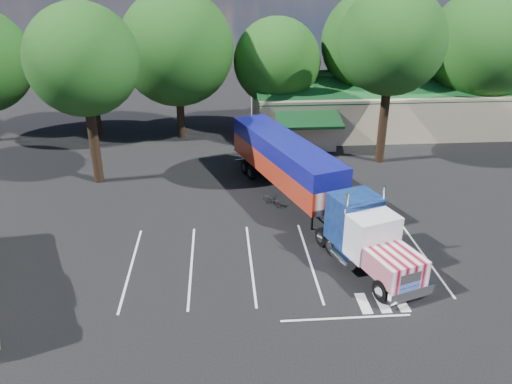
{
  "coord_description": "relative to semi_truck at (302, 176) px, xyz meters",
  "views": [
    {
      "loc": [
        -1.46,
        -28.91,
        14.61
      ],
      "look_at": [
        0.64,
        -1.24,
        2.0
      ],
      "focal_mm": 35.0,
      "sensor_mm": 36.0,
      "label": 1
    }
  ],
  "objects": [
    {
      "name": "tree_near_right",
      "position": [
        7.78,
        8.37,
        7.07
      ],
      "size": [
        8.0,
        8.0,
        13.5
      ],
      "color": "black",
      "rests_on": "ground"
    },
    {
      "name": "semi_truck",
      "position": [
        0.0,
        0.0,
        0.0
      ],
      "size": [
        8.79,
        19.92,
        4.23
      ],
      "rotation": [
        0.0,
        0.0,
        0.33
      ],
      "color": "black",
      "rests_on": "ground"
    },
    {
      "name": "event_hall",
      "position": [
        10.02,
        17.68,
        -0.18
      ],
      "size": [
        24.2,
        14.12,
        5.55
      ],
      "color": "tan",
      "rests_on": "ground"
    },
    {
      "name": "bicycle",
      "position": [
        -1.92,
        0.87,
        -1.98
      ],
      "size": [
        1.41,
        1.58,
        0.83
      ],
      "primitive_type": "imported",
      "rotation": [
        0.0,
        0.0,
        0.67
      ],
      "color": "black",
      "rests_on": "ground"
    },
    {
      "name": "tree_row_e",
      "position": [
        9.28,
        17.87,
        5.69
      ],
      "size": [
        9.6,
        9.6,
        12.9
      ],
      "color": "black",
      "rests_on": "ground"
    },
    {
      "name": "tree_near_left",
      "position": [
        -14.22,
        5.87,
        6.42
      ],
      "size": [
        7.6,
        7.6,
        12.65
      ],
      "color": "black",
      "rests_on": "ground"
    },
    {
      "name": "ground",
      "position": [
        -3.72,
        -0.13,
        -2.39
      ],
      "size": [
        120.0,
        120.0,
        0.0
      ],
      "primitive_type": "plane",
      "color": "black",
      "rests_on": "ground"
    },
    {
      "name": "tree_row_c",
      "position": [
        -8.72,
        16.07,
        5.64
      ],
      "size": [
        10.0,
        10.0,
        13.05
      ],
      "color": "black",
      "rests_on": "ground"
    },
    {
      "name": "tree_row_b",
      "position": [
        -16.72,
        17.67,
        4.74
      ],
      "size": [
        8.4,
        8.4,
        11.35
      ],
      "color": "black",
      "rests_on": "ground"
    },
    {
      "name": "silver_sedan",
      "position": [
        1.28,
        13.87,
        -1.65
      ],
      "size": [
        4.64,
        2.02,
        1.48
      ],
      "primitive_type": "imported",
      "rotation": [
        0.0,
        0.0,
        1.67
      ],
      "color": "#96999D",
      "rests_on": "ground"
    },
    {
      "name": "woman",
      "position": [
        0.78,
        -0.13,
        -1.53
      ],
      "size": [
        0.61,
        0.74,
        1.74
      ],
      "primitive_type": "imported",
      "rotation": [
        0.0,
        0.0,
        1.93
      ],
      "color": "black",
      "rests_on": "ground"
    },
    {
      "name": "tree_row_d",
      "position": [
        0.28,
        17.37,
        4.19
      ],
      "size": [
        8.0,
        8.0,
        10.6
      ],
      "color": "black",
      "rests_on": "ground"
    },
    {
      "name": "tree_row_f",
      "position": [
        19.28,
        16.67,
        5.4
      ],
      "size": [
        10.4,
        10.4,
        13.0
      ],
      "color": "black",
      "rests_on": "ground"
    }
  ]
}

